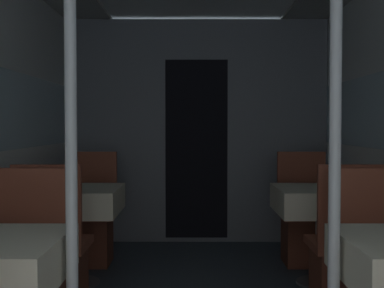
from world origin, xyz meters
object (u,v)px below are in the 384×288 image
(chair_left_near_1, at_px, (54,266))
(support_pole_right_0, at_px, (335,141))
(dining_table_right_1, at_px, (321,203))
(chair_right_near_1, at_px, (344,266))
(support_pole_left_0, at_px, (71,141))
(chair_right_far_1, at_px, (304,230))
(dining_table_left_1, at_px, (74,203))
(chair_left_far_1, at_px, (89,230))

(chair_left_near_1, height_order, support_pole_right_0, support_pole_right_0)
(support_pole_right_0, relative_size, dining_table_right_1, 3.12)
(chair_left_near_1, xyz_separation_m, chair_right_near_1, (1.89, 0.00, 0.00))
(support_pole_left_0, height_order, chair_right_far_1, support_pole_left_0)
(support_pole_right_0, bearing_deg, chair_left_near_1, 141.00)
(dining_table_right_1, bearing_deg, chair_left_near_1, -162.26)
(support_pole_right_0, distance_m, chair_right_near_1, 1.53)
(chair_right_near_1, bearing_deg, chair_left_near_1, 180.00)
(dining_table_right_1, height_order, chair_right_far_1, chair_right_far_1)
(dining_table_right_1, height_order, chair_right_near_1, chair_right_near_1)
(support_pole_left_0, relative_size, chair_right_near_1, 2.36)
(chair_right_near_1, bearing_deg, support_pole_right_0, -107.90)
(support_pole_left_0, distance_m, support_pole_right_0, 1.10)
(dining_table_left_1, relative_size, support_pole_right_0, 0.32)
(support_pole_left_0, xyz_separation_m, chair_right_far_1, (1.50, 2.42, -0.85))
(support_pole_left_0, xyz_separation_m, dining_table_left_1, (-0.39, 1.81, -0.53))
(support_pole_right_0, bearing_deg, support_pole_left_0, 180.00)
(dining_table_left_1, bearing_deg, support_pole_right_0, -50.50)
(dining_table_left_1, xyz_separation_m, support_pole_right_0, (1.50, -1.81, 0.53))
(dining_table_left_1, height_order, dining_table_right_1, same)
(dining_table_left_1, xyz_separation_m, chair_left_far_1, (-0.00, 0.60, -0.32))
(dining_table_right_1, distance_m, chair_right_near_1, 0.68)
(dining_table_left_1, height_order, support_pole_right_0, support_pole_right_0)
(dining_table_right_1, bearing_deg, chair_right_far_1, 90.00)
(chair_left_near_1, xyz_separation_m, dining_table_right_1, (1.89, 0.60, 0.32))
(support_pole_left_0, distance_m, chair_right_near_1, 2.10)
(chair_left_far_1, height_order, chair_right_near_1, same)
(dining_table_left_1, bearing_deg, chair_left_near_1, -90.00)
(chair_left_far_1, xyz_separation_m, chair_right_far_1, (1.89, 0.00, 0.00))
(chair_right_near_1, xyz_separation_m, chair_right_far_1, (0.00, 1.21, 0.00))
(chair_left_far_1, height_order, support_pole_right_0, support_pole_right_0)
(chair_left_far_1, bearing_deg, chair_left_near_1, 90.00)
(chair_left_near_1, bearing_deg, chair_right_near_1, 0.00)
(dining_table_left_1, distance_m, chair_left_near_1, 0.68)
(dining_table_left_1, height_order, chair_left_far_1, chair_left_far_1)
(chair_right_near_1, bearing_deg, chair_right_far_1, 90.00)
(support_pole_left_0, relative_size, chair_right_far_1, 2.36)
(dining_table_left_1, relative_size, chair_left_far_1, 0.76)
(chair_left_near_1, distance_m, chair_right_near_1, 1.89)
(dining_table_right_1, bearing_deg, dining_table_left_1, 180.00)
(chair_right_far_1, bearing_deg, chair_left_far_1, 0.00)
(chair_left_near_1, bearing_deg, dining_table_right_1, 17.74)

